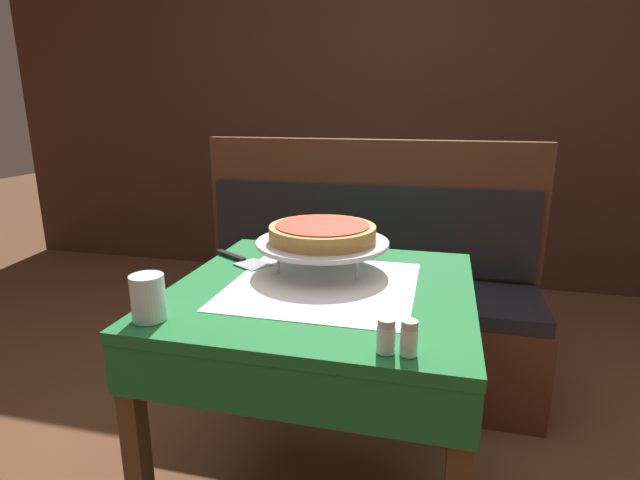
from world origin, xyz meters
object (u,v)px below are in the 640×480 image
(dining_table_front, at_px, (323,317))
(booth_bench, at_px, (360,312))
(deep_dish_pizza, at_px, (322,232))
(pizza_server, at_px, (241,260))
(condiment_caddy, at_px, (395,187))
(water_glass_near, at_px, (148,298))
(dining_table_rear, at_px, (378,207))
(salt_shaker, at_px, (386,336))
(pepper_shaker, at_px, (409,338))
(pizza_pan_stand, at_px, (322,244))

(dining_table_front, distance_m, booth_bench, 0.83)
(dining_table_front, xyz_separation_m, deep_dish_pizza, (-0.03, 0.13, 0.22))
(pizza_server, bearing_deg, condiment_caddy, 76.25)
(pizza_server, distance_m, water_glass_near, 0.48)
(dining_table_rear, xyz_separation_m, salt_shaker, (0.27, -1.99, 0.14))
(dining_table_rear, relative_size, pepper_shaker, 11.26)
(dining_table_rear, distance_m, deep_dish_pizza, 1.53)
(dining_table_front, distance_m, salt_shaker, 0.43)
(dining_table_rear, distance_m, pizza_pan_stand, 1.52)
(booth_bench, relative_size, pepper_shaker, 20.56)
(dining_table_front, distance_m, water_glass_near, 0.49)
(condiment_caddy, bearing_deg, pepper_shaker, -83.61)
(dining_table_rear, relative_size, water_glass_near, 7.63)
(dining_table_front, bearing_deg, water_glass_near, -136.29)
(booth_bench, distance_m, pepper_shaker, 1.24)
(dining_table_rear, distance_m, pizza_server, 1.51)
(salt_shaker, bearing_deg, pepper_shaker, 0.00)
(dining_table_rear, relative_size, salt_shaker, 11.46)
(deep_dish_pizza, distance_m, water_glass_near, 0.55)
(dining_table_front, height_order, condiment_caddy, condiment_caddy)
(dining_table_rear, distance_m, water_glass_near, 1.99)
(dining_table_front, relative_size, pepper_shaker, 11.12)
(deep_dish_pizza, xyz_separation_m, water_glass_near, (-0.31, -0.45, -0.06))
(pizza_server, distance_m, condiment_caddy, 1.48)
(water_glass_near, height_order, condiment_caddy, condiment_caddy)
(deep_dish_pizza, bearing_deg, water_glass_near, -124.08)
(pizza_pan_stand, distance_m, water_glass_near, 0.55)
(salt_shaker, relative_size, condiment_caddy, 0.47)
(dining_table_front, height_order, pizza_pan_stand, pizza_pan_stand)
(water_glass_near, distance_m, salt_shaker, 0.56)
(water_glass_near, bearing_deg, salt_shaker, -2.82)
(dining_table_rear, relative_size, pizza_server, 3.59)
(pizza_pan_stand, relative_size, salt_shaker, 5.52)
(booth_bench, xyz_separation_m, pizza_server, (-0.29, -0.62, 0.41))
(pizza_server, xyz_separation_m, salt_shaker, (0.52, -0.50, 0.03))
(water_glass_near, bearing_deg, dining_table_front, 43.71)
(booth_bench, height_order, salt_shaker, booth_bench)
(deep_dish_pizza, xyz_separation_m, pepper_shaker, (0.30, -0.48, -0.08))
(salt_shaker, bearing_deg, dining_table_front, 121.68)
(dining_table_front, relative_size, pizza_server, 3.54)
(booth_bench, relative_size, deep_dish_pizza, 4.74)
(dining_table_rear, height_order, condiment_caddy, condiment_caddy)
(condiment_caddy, bearing_deg, pizza_pan_stand, -93.06)
(deep_dish_pizza, bearing_deg, salt_shaker, -62.60)
(deep_dish_pizza, bearing_deg, pepper_shaker, -58.45)
(pizza_pan_stand, height_order, pizza_server, pizza_pan_stand)
(dining_table_rear, xyz_separation_m, deep_dish_pizza, (0.03, -1.51, 0.22))
(booth_bench, bearing_deg, pepper_shaker, -76.22)
(dining_table_front, bearing_deg, deep_dish_pizza, 104.02)
(dining_table_rear, height_order, pizza_pan_stand, pizza_pan_stand)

